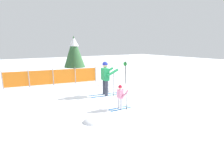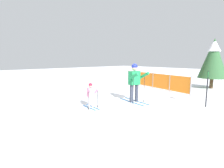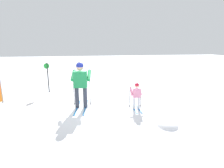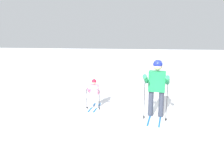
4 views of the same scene
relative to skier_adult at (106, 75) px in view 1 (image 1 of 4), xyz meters
The scene contains 7 objects.
ground_plane 1.14m from the skier_adult, 133.51° to the right, with size 60.00×60.00×0.00m, color white.
skier_adult is the anchor object (origin of this frame).
skier_child 2.24m from the skier_adult, 104.50° to the right, with size 0.99×0.52×1.05m.
safety_fence 4.32m from the skier_adult, 114.17° to the left, with size 5.84×1.16×1.13m.
conifer_far 7.07m from the skier_adult, 82.28° to the left, with size 1.84×1.84×3.42m.
trail_marker 3.08m from the skier_adult, 33.14° to the left, with size 0.12×0.27×1.54m.
snow_mound 3.53m from the skier_adult, 128.31° to the right, with size 0.76×0.65×0.30m, color white.
Camera 1 is at (-4.45, -7.61, 2.69)m, focal length 28.00 mm.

